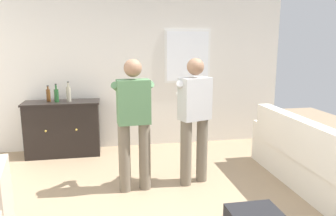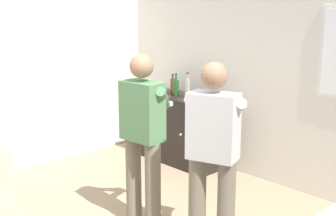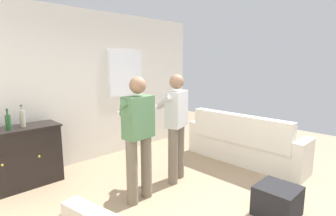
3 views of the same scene
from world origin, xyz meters
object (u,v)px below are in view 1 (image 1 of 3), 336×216
object	(u,v)px
sideboard_cabinet	(63,128)
person_standing_right	(194,115)
couch	(305,160)
bottle_liquor_amber	(56,95)
bottle_spirits_clear	(69,94)
bottle_wine_green	(48,95)
person_standing_left	(134,119)

from	to	relation	value
sideboard_cabinet	person_standing_right	distance (m)	2.42
couch	bottle_liquor_amber	bearing A→B (deg)	151.59
bottle_spirits_clear	bottle_liquor_amber	bearing A→B (deg)	-174.33
bottle_wine_green	bottle_liquor_amber	world-z (taller)	bottle_liquor_amber
bottle_wine_green	person_standing_right	bearing A→B (deg)	-36.26
bottle_liquor_amber	bottle_spirits_clear	size ratio (longest dim) A/B	0.91
couch	bottle_spirits_clear	xyz separation A→B (m)	(-3.16, 1.83, 0.70)
sideboard_cabinet	bottle_spirits_clear	world-z (taller)	bottle_spirits_clear
couch	bottle_spirits_clear	world-z (taller)	bottle_spirits_clear
bottle_wine_green	bottle_liquor_amber	distance (m)	0.16
sideboard_cabinet	bottle_spirits_clear	size ratio (longest dim) A/B	3.73
person_standing_right	sideboard_cabinet	bearing A→B (deg)	141.72
sideboard_cabinet	couch	bearing A→B (deg)	-29.24
bottle_wine_green	person_standing_left	distance (m)	2.04
sideboard_cabinet	bottle_spirits_clear	xyz separation A→B (m)	(0.12, -0.01, 0.59)
bottle_wine_green	couch	bearing A→B (deg)	-28.38
bottle_wine_green	person_standing_right	world-z (taller)	person_standing_right
sideboard_cabinet	bottle_wine_green	xyz separation A→B (m)	(-0.20, 0.05, 0.57)
couch	person_standing_right	world-z (taller)	person_standing_right
couch	bottle_spirits_clear	bearing A→B (deg)	149.91
bottle_wine_green	person_standing_right	size ratio (longest dim) A/B	0.16
sideboard_cabinet	bottle_spirits_clear	distance (m)	0.60
couch	bottle_liquor_amber	world-z (taller)	bottle_liquor_amber
bottle_spirits_clear	person_standing_left	bearing A→B (deg)	-58.52
bottle_liquor_amber	bottle_spirits_clear	bearing A→B (deg)	5.67
person_standing_left	bottle_liquor_amber	bearing A→B (deg)	126.71
couch	person_standing_left	bearing A→B (deg)	172.49
sideboard_cabinet	bottle_wine_green	size ratio (longest dim) A/B	4.56
couch	person_standing_left	world-z (taller)	person_standing_left
couch	person_standing_right	bearing A→B (deg)	165.51
person_standing_right	bottle_wine_green	bearing A→B (deg)	143.74
sideboard_cabinet	bottle_wine_green	distance (m)	0.60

